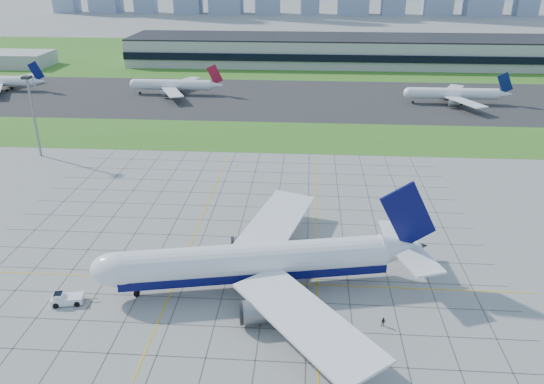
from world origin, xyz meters
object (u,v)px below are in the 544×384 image
(distant_jet_0, at_px, (4,81))
(distant_jet_2, at_px, (455,94))
(crew_far, at_px, (383,322))
(light_mast, at_px, (32,107))
(crew_near, at_px, (99,266))
(airliner, at_px, (257,262))
(distant_jet_1, at_px, (174,85))
(pushback_tug, at_px, (66,299))

(distant_jet_0, distance_m, distant_jet_2, 207.43)
(distant_jet_0, bearing_deg, distant_jet_2, -2.88)
(crew_far, relative_size, distant_jet_0, 0.04)
(light_mast, relative_size, crew_far, 14.50)
(light_mast, relative_size, crew_near, 13.31)
(airliner, distance_m, distant_jet_1, 161.86)
(crew_far, relative_size, distant_jet_1, 0.04)
(airliner, distance_m, pushback_tug, 35.88)
(light_mast, xyz_separation_m, distant_jet_2, (147.99, 75.91, -11.69))
(distant_jet_2, bearing_deg, crew_near, -126.61)
(light_mast, height_order, crew_near, light_mast)
(distant_jet_2, bearing_deg, light_mast, -152.85)
(crew_far, bearing_deg, crew_near, 179.12)
(airliner, bearing_deg, pushback_tug, -179.07)
(light_mast, bearing_deg, distant_jet_1, 74.58)
(pushback_tug, bearing_deg, airliner, 0.93)
(airliner, relative_size, distant_jet_2, 1.51)
(distant_jet_0, bearing_deg, pushback_tug, -58.21)
(airliner, height_order, crew_far, airliner)
(pushback_tug, bearing_deg, light_mast, 107.11)
(distant_jet_1, bearing_deg, crew_far, -65.01)
(distant_jet_1, bearing_deg, light_mast, -105.42)
(airliner, height_order, distant_jet_1, airliner)
(airliner, distance_m, crew_near, 33.45)
(airliner, bearing_deg, distant_jet_1, 97.66)
(crew_near, bearing_deg, airliner, -75.33)
(distant_jet_2, bearing_deg, distant_jet_0, 177.12)
(pushback_tug, relative_size, distant_jet_0, 0.19)
(crew_near, bearing_deg, light_mast, 55.14)
(airliner, distance_m, distant_jet_2, 161.34)
(light_mast, distance_m, crew_far, 127.80)
(light_mast, xyz_separation_m, crew_near, (43.46, -64.82, -15.22))
(pushback_tug, xyz_separation_m, distant_jet_2, (106.38, 152.21, 3.47))
(distant_jet_0, bearing_deg, crew_far, -46.20)
(light_mast, height_order, crew_far, light_mast)
(distant_jet_2, bearing_deg, airliner, -116.36)
(crew_near, distance_m, crew_far, 57.62)
(crew_far, bearing_deg, distant_jet_1, 128.30)
(airliner, bearing_deg, distant_jet_2, 52.14)
(crew_near, distance_m, distant_jet_1, 150.48)
(crew_far, height_order, distant_jet_0, distant_jet_0)
(light_mast, bearing_deg, distant_jet_0, 124.43)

